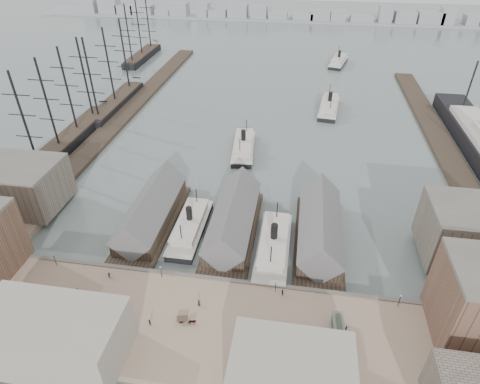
% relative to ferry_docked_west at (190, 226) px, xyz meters
% --- Properties ---
extents(ground, '(900.00, 900.00, 0.00)m').
position_rel_ferry_docked_west_xyz_m(ground, '(13.00, -14.54, -2.34)').
color(ground, '#556362').
rests_on(ground, ground).
extents(quay, '(180.00, 30.00, 2.00)m').
position_rel_ferry_docked_west_xyz_m(quay, '(13.00, -34.54, -1.34)').
color(quay, gray).
rests_on(quay, ground).
extents(seawall, '(180.00, 1.20, 2.30)m').
position_rel_ferry_docked_west_xyz_m(seawall, '(13.00, -19.74, -1.19)').
color(seawall, '#59544C').
rests_on(seawall, ground).
extents(west_wharf, '(10.00, 220.00, 1.60)m').
position_rel_ferry_docked_west_xyz_m(west_wharf, '(-55.00, 85.46, -1.54)').
color(west_wharf, '#2D231C').
rests_on(west_wharf, ground).
extents(east_wharf, '(10.00, 180.00, 1.60)m').
position_rel_ferry_docked_west_xyz_m(east_wharf, '(91.00, 75.46, -1.54)').
color(east_wharf, '#2D231C').
rests_on(east_wharf, ground).
extents(ferry_shed_west, '(14.00, 42.00, 12.60)m').
position_rel_ferry_docked_west_xyz_m(ferry_shed_west, '(-13.00, 2.34, 2.30)').
color(ferry_shed_west, '#2D231C').
rests_on(ferry_shed_west, ground).
extents(ferry_shed_center, '(14.00, 42.00, 12.60)m').
position_rel_ferry_docked_west_xyz_m(ferry_shed_center, '(13.00, 2.34, 2.30)').
color(ferry_shed_center, '#2D231C').
rests_on(ferry_shed_center, ground).
extents(ferry_shed_east, '(14.00, 42.00, 12.60)m').
position_rel_ferry_docked_west_xyz_m(ferry_shed_east, '(39.00, 2.34, 2.30)').
color(ferry_shed_east, '#2D231C').
rests_on(ferry_shed_east, ground).
extents(warehouse_west_back, '(26.00, 20.00, 14.00)m').
position_rel_ferry_docked_west_xyz_m(warehouse_west_back, '(-57.00, 3.46, 6.66)').
color(warehouse_west_back, '#60564C').
rests_on(warehouse_west_back, west_land).
extents(warehouse_east_back, '(28.00, 20.00, 15.00)m').
position_rel_ferry_docked_west_xyz_m(warehouse_east_back, '(81.00, 0.46, 7.16)').
color(warehouse_east_back, '#60564C').
rests_on(warehouse_east_back, east_land).
extents(street_bldg_center, '(24.00, 16.00, 10.00)m').
position_rel_ferry_docked_west_xyz_m(street_bldg_center, '(33.00, -46.54, 4.66)').
color(street_bldg_center, gray).
rests_on(street_bldg_center, quay).
extents(street_bldg_west, '(30.00, 16.00, 12.00)m').
position_rel_ferry_docked_west_xyz_m(street_bldg_west, '(-17.00, -46.54, 5.66)').
color(street_bldg_west, gray).
rests_on(street_bldg_west, quay).
extents(lamp_post_far_w, '(0.44, 0.44, 3.92)m').
position_rel_ferry_docked_west_xyz_m(lamp_post_far_w, '(-32.00, -21.54, 2.37)').
color(lamp_post_far_w, black).
rests_on(lamp_post_far_w, quay).
extents(lamp_post_near_w, '(0.44, 0.44, 3.92)m').
position_rel_ferry_docked_west_xyz_m(lamp_post_near_w, '(-2.00, -21.54, 2.37)').
color(lamp_post_near_w, black).
rests_on(lamp_post_near_w, quay).
extents(lamp_post_near_e, '(0.44, 0.44, 3.92)m').
position_rel_ferry_docked_west_xyz_m(lamp_post_near_e, '(28.00, -21.54, 2.37)').
color(lamp_post_near_e, black).
rests_on(lamp_post_near_e, quay).
extents(lamp_post_far_e, '(0.44, 0.44, 3.92)m').
position_rel_ferry_docked_west_xyz_m(lamp_post_far_e, '(58.00, -21.54, 2.37)').
color(lamp_post_far_e, black).
rests_on(lamp_post_far_e, quay).
extents(far_shore, '(500.00, 40.00, 15.72)m').
position_rel_ferry_docked_west_xyz_m(far_shore, '(10.93, 319.60, 1.57)').
color(far_shore, gray).
rests_on(far_shore, ground).
extents(ferry_docked_west, '(8.38, 27.94, 9.98)m').
position_rel_ferry_docked_west_xyz_m(ferry_docked_west, '(0.00, 0.00, 0.00)').
color(ferry_docked_west, black).
rests_on(ferry_docked_west, ground).
extents(ferry_docked_east, '(9.08, 30.27, 10.81)m').
position_rel_ferry_docked_west_xyz_m(ferry_docked_east, '(26.00, -5.02, 0.20)').
color(ferry_docked_east, black).
rests_on(ferry_docked_east, ground).
extents(ferry_open_near, '(11.16, 29.25, 10.21)m').
position_rel_ferry_docked_west_xyz_m(ferry_open_near, '(8.25, 54.15, 0.05)').
color(ferry_open_near, black).
rests_on(ferry_open_near, ground).
extents(ferry_open_mid, '(11.89, 30.18, 10.51)m').
position_rel_ferry_docked_west_xyz_m(ferry_open_mid, '(44.30, 102.70, 0.12)').
color(ferry_open_mid, black).
rests_on(ferry_open_mid, ground).
extents(ferry_open_far, '(14.50, 28.58, 9.79)m').
position_rel_ferry_docked_west_xyz_m(ferry_open_far, '(52.33, 182.47, -0.04)').
color(ferry_open_far, black).
rests_on(ferry_open_far, ground).
extents(sailing_ship_near, '(9.48, 65.32, 38.98)m').
position_rel_ferry_docked_west_xyz_m(sailing_ship_near, '(-66.42, 48.90, 0.52)').
color(sailing_ship_near, black).
rests_on(sailing_ship_near, ground).
extents(sailing_ship_mid, '(9.49, 54.82, 39.00)m').
position_rel_ferry_docked_west_xyz_m(sailing_ship_mid, '(-63.64, 90.84, 0.45)').
color(sailing_ship_mid, black).
rests_on(sailing_ship_mid, ground).
extents(sailing_ship_far, '(9.24, 51.32, 37.98)m').
position_rel_ferry_docked_west_xyz_m(sailing_ship_far, '(-80.50, 174.64, 0.40)').
color(sailing_ship_far, black).
rests_on(sailing_ship_far, ground).
extents(tram, '(3.02, 9.66, 3.39)m').
position_rel_ferry_docked_west_xyz_m(tram, '(43.09, -33.03, 1.40)').
color(tram, black).
rests_on(tram, quay).
extents(horse_cart_left, '(4.83, 3.33, 1.71)m').
position_rel_ferry_docked_west_xyz_m(horse_cart_left, '(-22.44, -30.44, 0.51)').
color(horse_cart_left, black).
rests_on(horse_cart_left, quay).
extents(horse_cart_center, '(5.00, 2.26, 1.61)m').
position_rel_ferry_docked_west_xyz_m(horse_cart_center, '(8.99, -34.53, 0.48)').
color(horse_cart_center, black).
rests_on(horse_cart_center, quay).
extents(horse_cart_right, '(4.76, 2.28, 1.56)m').
position_rel_ferry_docked_west_xyz_m(horse_cart_right, '(30.37, -37.22, 0.46)').
color(horse_cart_right, black).
rests_on(horse_cart_right, quay).
extents(pedestrian_0, '(0.54, 0.66, 1.58)m').
position_rel_ferry_docked_west_xyz_m(pedestrian_0, '(-39.19, -30.14, 0.45)').
color(pedestrian_0, black).
rests_on(pedestrian_0, quay).
extents(pedestrian_1, '(0.88, 0.69, 1.77)m').
position_rel_ferry_docked_west_xyz_m(pedestrian_1, '(-30.98, -35.25, 0.55)').
color(pedestrian_1, black).
rests_on(pedestrian_1, quay).
extents(pedestrian_2, '(0.66, 1.13, 1.73)m').
position_rel_ferry_docked_west_xyz_m(pedestrian_2, '(-15.57, -23.71, 0.53)').
color(pedestrian_2, black).
rests_on(pedestrian_2, quay).
extents(pedestrian_3, '(1.10, 1.01, 1.81)m').
position_rel_ferry_docked_west_xyz_m(pedestrian_3, '(0.02, -36.31, 0.57)').
color(pedestrian_3, black).
rests_on(pedestrian_3, quay).
extents(pedestrian_4, '(0.63, 0.92, 1.82)m').
position_rel_ferry_docked_west_xyz_m(pedestrian_4, '(9.95, -28.98, 0.57)').
color(pedestrian_4, black).
rests_on(pedestrian_4, quay).
extents(pedestrian_5, '(0.71, 0.72, 1.60)m').
position_rel_ferry_docked_west_xyz_m(pedestrian_5, '(25.69, -34.75, 0.46)').
color(pedestrian_5, black).
rests_on(pedestrian_5, quay).
extents(pedestrian_6, '(0.81, 0.97, 1.80)m').
position_rel_ferry_docked_west_xyz_m(pedestrian_6, '(29.77, -22.54, 0.56)').
color(pedestrian_6, black).
rests_on(pedestrian_6, quay).
extents(pedestrian_7, '(0.91, 1.24, 1.71)m').
position_rel_ferry_docked_west_xyz_m(pedestrian_7, '(40.53, -38.96, 0.52)').
color(pedestrian_7, black).
rests_on(pedestrian_7, quay).
extents(pedestrian_8, '(0.98, 0.92, 1.62)m').
position_rel_ferry_docked_west_xyz_m(pedestrian_8, '(45.03, -30.76, 0.47)').
color(pedestrian_8, black).
rests_on(pedestrian_8, quay).
extents(pedestrian_9, '(0.95, 0.91, 1.64)m').
position_rel_ferry_docked_west_xyz_m(pedestrian_9, '(67.93, -38.16, 0.48)').
color(pedestrian_9, black).
rests_on(pedestrian_9, quay).
extents(pedestrian_10, '(0.82, 1.02, 1.62)m').
position_rel_ferry_docked_west_xyz_m(pedestrian_10, '(39.10, -37.59, 0.47)').
color(pedestrian_10, black).
rests_on(pedestrian_10, quay).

